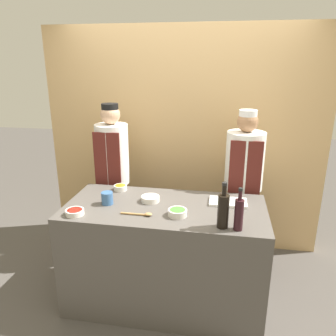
{
  "coord_description": "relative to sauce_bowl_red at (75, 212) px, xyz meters",
  "views": [
    {
      "loc": [
        0.45,
        -2.4,
        2.04
      ],
      "look_at": [
        0.0,
        0.15,
        1.19
      ],
      "focal_mm": 35.0,
      "sensor_mm": 36.0,
      "label": 1
    }
  ],
  "objects": [
    {
      "name": "cabinet_wall",
      "position": [
        0.65,
        1.39,
        0.27
      ],
      "size": [
        3.01,
        0.18,
        2.4
      ],
      "color": "tan",
      "rests_on": "ground_plane"
    },
    {
      "name": "cutting_board",
      "position": [
        1.16,
        0.42,
        -0.01
      ],
      "size": [
        0.31,
        0.19,
        0.02
      ],
      "color": "white",
      "rests_on": "counter"
    },
    {
      "name": "cup_blue",
      "position": [
        0.18,
        0.23,
        0.03
      ],
      "size": [
        0.1,
        0.1,
        0.1
      ],
      "color": "#386093",
      "rests_on": "counter"
    },
    {
      "name": "sauce_bowl_orange",
      "position": [
        0.19,
        0.54,
        0.0
      ],
      "size": [
        0.12,
        0.12,
        0.05
      ],
      "color": "silver",
      "rests_on": "counter"
    },
    {
      "name": "ground_plane",
      "position": [
        0.65,
        0.27,
        -0.93
      ],
      "size": [
        14.0,
        14.0,
        0.0
      ],
      "primitive_type": "plane",
      "color": "#4C4742"
    },
    {
      "name": "sauce_bowl_red",
      "position": [
        0.0,
        0.0,
        0.0
      ],
      "size": [
        0.14,
        0.14,
        0.04
      ],
      "color": "silver",
      "rests_on": "counter"
    },
    {
      "name": "sauce_bowl_green",
      "position": [
        0.78,
        0.12,
        0.01
      ],
      "size": [
        0.15,
        0.15,
        0.05
      ],
      "color": "silver",
      "rests_on": "counter"
    },
    {
      "name": "bottle_soy",
      "position": [
        1.12,
        -0.0,
        0.11
      ],
      "size": [
        0.08,
        0.08,
        0.34
      ],
      "color": "black",
      "rests_on": "counter"
    },
    {
      "name": "counter",
      "position": [
        0.65,
        0.27,
        -0.48
      ],
      "size": [
        1.64,
        0.77,
        0.91
      ],
      "color": "#514C47",
      "rests_on": "ground_plane"
    },
    {
      "name": "bottle_wine",
      "position": [
        1.23,
        -0.02,
        0.1
      ],
      "size": [
        0.06,
        0.06,
        0.31
      ],
      "color": "black",
      "rests_on": "counter"
    },
    {
      "name": "chef_left",
      "position": [
        0.01,
        0.89,
        -0.03
      ],
      "size": [
        0.33,
        0.33,
        1.65
      ],
      "color": "#28282D",
      "rests_on": "ground_plane"
    },
    {
      "name": "chef_right",
      "position": [
        1.3,
        0.89,
        -0.06
      ],
      "size": [
        0.36,
        0.36,
        1.62
      ],
      "color": "#28282D",
      "rests_on": "ground_plane"
    },
    {
      "name": "sauce_bowl_purple",
      "position": [
        0.52,
        0.35,
        0.0
      ],
      "size": [
        0.15,
        0.15,
        0.05
      ],
      "color": "silver",
      "rests_on": "counter"
    },
    {
      "name": "wooden_spoon",
      "position": [
        0.5,
        0.07,
        -0.01
      ],
      "size": [
        0.25,
        0.04,
        0.03
      ],
      "color": "#B2844C",
      "rests_on": "counter"
    }
  ]
}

